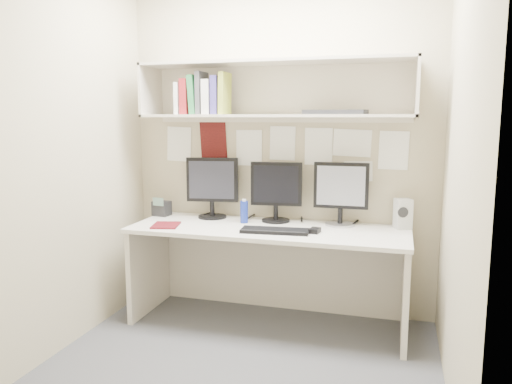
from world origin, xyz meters
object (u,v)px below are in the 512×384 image
(maroon_notebook, at_px, (166,225))
(desk, at_px, (268,275))
(monitor_left, at_px, (212,185))
(monitor_center, at_px, (276,189))
(speaker, at_px, (403,214))
(keyboard, at_px, (275,231))
(desk_phone, at_px, (162,208))
(monitor_right, at_px, (341,191))

(maroon_notebook, bearing_deg, desk, -0.47)
(monitor_left, height_order, maroon_notebook, monitor_left)
(monitor_left, relative_size, monitor_center, 1.05)
(monitor_left, height_order, monitor_center, monitor_left)
(desk, distance_m, monitor_left, 0.84)
(monitor_center, xyz_separation_m, speaker, (0.93, 0.00, -0.14))
(keyboard, bearing_deg, maroon_notebook, 176.68)
(speaker, bearing_deg, desk, 172.95)
(keyboard, distance_m, maroon_notebook, 0.82)
(desk, distance_m, keyboard, 0.41)
(monitor_left, bearing_deg, desk_phone, 175.79)
(maroon_notebook, bearing_deg, monitor_center, 14.35)
(monitor_right, distance_m, keyboard, 0.60)
(keyboard, height_order, maroon_notebook, keyboard)
(monitor_left, xyz_separation_m, speaker, (1.45, 0.00, -0.15))
(monitor_center, xyz_separation_m, keyboard, (0.08, -0.36, -0.24))
(monitor_left, bearing_deg, speaker, -9.79)
(speaker, relative_size, maroon_notebook, 0.96)
(monitor_center, relative_size, maroon_notebook, 2.02)
(monitor_right, relative_size, desk_phone, 3.00)
(keyboard, bearing_deg, speaker, 18.23)
(desk, relative_size, maroon_notebook, 8.92)
(desk, distance_m, desk_phone, 1.05)
(desk, relative_size, monitor_right, 4.32)
(desk, relative_size, monitor_left, 4.21)
(speaker, bearing_deg, monitor_left, 159.67)
(desk, relative_size, speaker, 9.26)
(monitor_center, height_order, desk_phone, monitor_center)
(monitor_right, bearing_deg, monitor_center, 178.97)
(monitor_center, relative_size, desk_phone, 2.94)
(monitor_left, height_order, keyboard, monitor_left)
(desk, relative_size, keyboard, 4.26)
(desk, height_order, monitor_center, monitor_center)
(maroon_notebook, bearing_deg, speaker, -0.28)
(desk, height_order, maroon_notebook, maroon_notebook)
(monitor_right, xyz_separation_m, keyboard, (-0.41, -0.36, -0.24))
(monitor_right, height_order, speaker, monitor_right)
(speaker, xyz_separation_m, desk_phone, (-1.87, -0.05, -0.05))
(monitor_left, height_order, desk_phone, monitor_left)
(monitor_center, relative_size, monitor_right, 0.98)
(monitor_right, distance_m, desk_phone, 1.44)
(desk, bearing_deg, monitor_left, 156.97)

